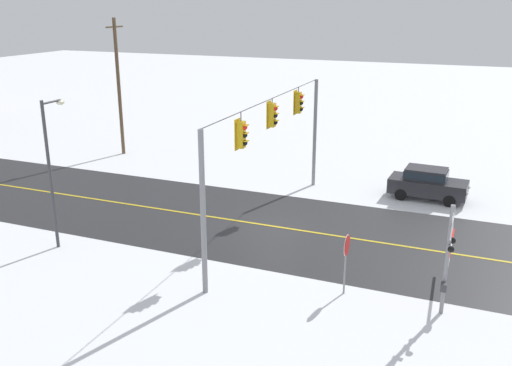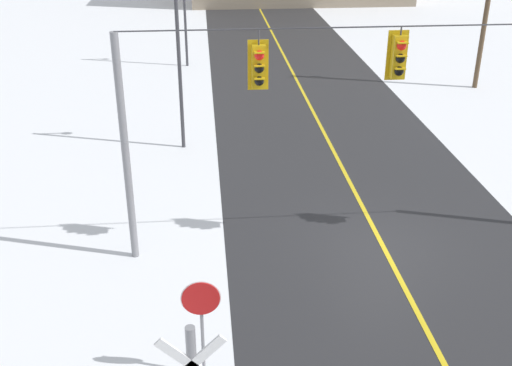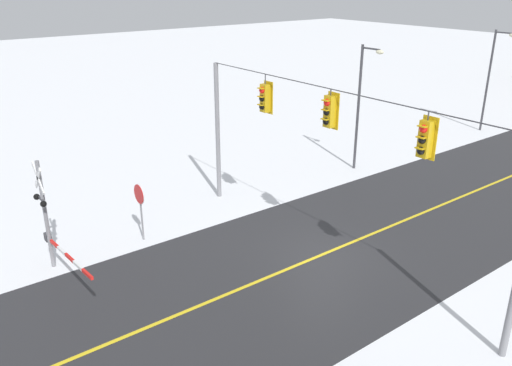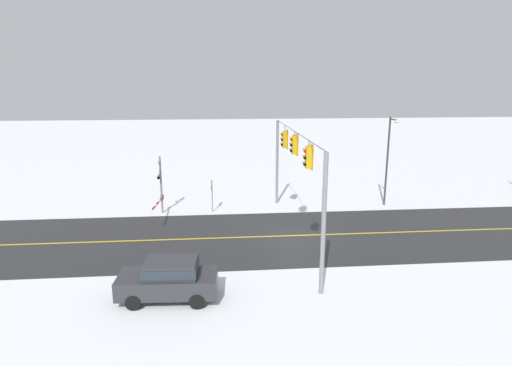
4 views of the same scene
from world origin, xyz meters
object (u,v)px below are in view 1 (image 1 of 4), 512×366
stop_sign (346,251)px  railroad_crossing (448,256)px  parked_car_charcoal (427,182)px  utility_pole (119,86)px  streetlamp_near (52,160)px

stop_sign → railroad_crossing: size_ratio=0.51×
parked_car_charcoal → utility_pole: (1.94, 21.10, 3.85)m
parked_car_charcoal → utility_pole: bearing=84.8°
parked_car_charcoal → railroad_crossing: bearing=-171.1°
streetlamp_near → utility_pole: size_ratio=0.70×
stop_sign → streetlamp_near: streetlamp_near is taller
stop_sign → utility_pole: bearing=54.2°
parked_car_charcoal → streetlamp_near: streetlamp_near is taller
stop_sign → streetlamp_near: 12.93m
parked_car_charcoal → utility_pole: 21.53m
streetlamp_near → utility_pole: utility_pole is taller
railroad_crossing → parked_car_charcoal: railroad_crossing is taller
stop_sign → railroad_crossing: 3.49m
utility_pole → parked_car_charcoal: bearing=-95.2°
railroad_crossing → parked_car_charcoal: 11.96m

